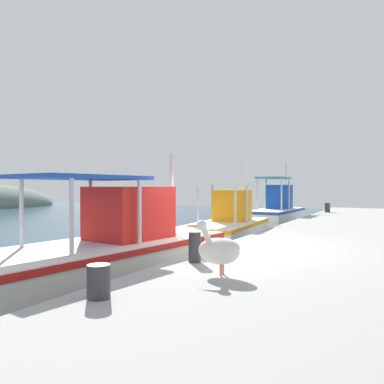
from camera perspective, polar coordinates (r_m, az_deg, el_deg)
name	(u,v)px	position (r m, az deg, el deg)	size (l,w,h in m)	color
fishing_boat_second	(108,253)	(8.28, -12.66, -9.05)	(6.38, 2.97, 3.00)	silver
fishing_boat_third	(228,226)	(14.34, 5.47, -5.10)	(5.34, 2.41, 3.18)	white
fishing_boat_fourth	(277,213)	(20.39, 12.70, -3.14)	(5.04, 1.97, 3.52)	white
pelican	(219,249)	(5.71, 4.12, -8.56)	(0.43, 0.96, 0.82)	tan
mooring_bollard_second	(99,281)	(4.72, -13.98, -13.03)	(0.28, 0.28, 0.40)	#333338
mooring_bollard_third	(195,247)	(6.67, 0.41, -8.36)	(0.22, 0.22, 0.53)	#333338
mooring_bollard_fourth	(327,208)	(20.95, 19.86, -2.23)	(0.26, 0.26, 0.49)	#333338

